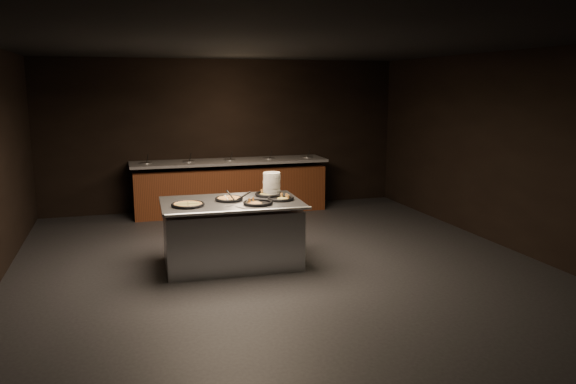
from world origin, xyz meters
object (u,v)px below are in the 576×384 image
object	(u,v)px
pan_cheese_whole	(229,199)
serving_counter	(232,234)
pan_veggie_whole	(188,205)
plate_stack	(272,184)

from	to	relation	value
pan_cheese_whole	serving_counter	bearing A→B (deg)	-78.57
pan_veggie_whole	pan_cheese_whole	size ratio (longest dim) A/B	1.12
plate_stack	pan_cheese_whole	size ratio (longest dim) A/B	0.81
plate_stack	pan_cheese_whole	bearing A→B (deg)	-160.23
plate_stack	serving_counter	bearing A→B (deg)	-154.68
plate_stack	pan_veggie_whole	bearing A→B (deg)	-159.70
serving_counter	pan_cheese_whole	distance (m)	0.48
serving_counter	pan_veggie_whole	world-z (taller)	pan_veggie_whole
serving_counter	pan_cheese_whole	world-z (taller)	pan_cheese_whole
serving_counter	plate_stack	xyz separation A→B (m)	(0.65, 0.31, 0.61)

